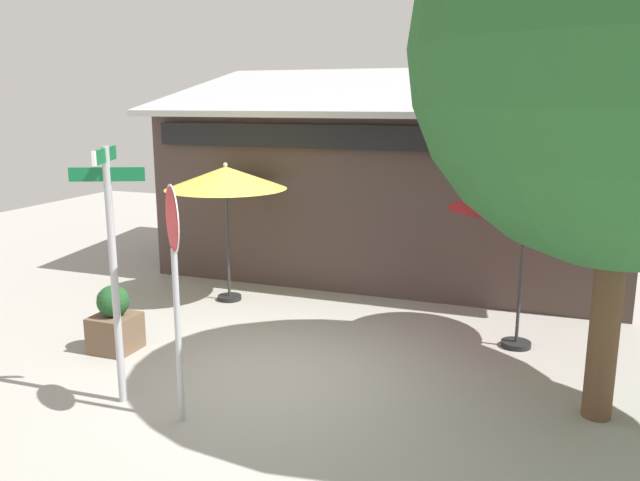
{
  "coord_description": "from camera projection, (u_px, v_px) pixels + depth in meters",
  "views": [
    {
      "loc": [
        3.19,
        -7.43,
        3.62
      ],
      "look_at": [
        -0.0,
        1.2,
        1.6
      ],
      "focal_mm": 35.7,
      "sensor_mm": 36.0,
      "label": 1
    }
  ],
  "objects": [
    {
      "name": "ground_plane",
      "position": [
        290.0,
        376.0,
        8.68
      ],
      "size": [
        28.0,
        28.0,
        0.1
      ],
      "primitive_type": "cube",
      "color": "#9E9B93"
    },
    {
      "name": "cafe_building",
      "position": [
        394.0,
        190.0,
        13.61
      ],
      "size": [
        9.69,
        4.79,
        4.4
      ],
      "color": "#473833",
      "rests_on": "ground"
    },
    {
      "name": "street_sign_post",
      "position": [
        112.0,
        251.0,
        7.44
      ],
      "size": [
        0.79,
        0.85,
        3.13
      ],
      "color": "#A8AAB2",
      "rests_on": "ground"
    },
    {
      "name": "stop_sign",
      "position": [
        174.0,
        260.0,
        6.98
      ],
      "size": [
        0.53,
        0.56,
        2.75
      ],
      "color": "#A8AAB2",
      "rests_on": "ground"
    },
    {
      "name": "patio_umbrella_mustard_left",
      "position": [
        226.0,
        179.0,
        11.37
      ],
      "size": [
        2.19,
        2.19,
        2.55
      ],
      "color": "black",
      "rests_on": "ground"
    },
    {
      "name": "patio_umbrella_crimson_center",
      "position": [
        526.0,
        198.0,
        9.1
      ],
      "size": [
        2.2,
        2.2,
        2.55
      ],
      "color": "black",
      "rests_on": "ground"
    },
    {
      "name": "sidewalk_planter",
      "position": [
        115.0,
        322.0,
        9.36
      ],
      "size": [
        0.61,
        0.61,
        1.0
      ],
      "color": "brown",
      "rests_on": "ground"
    }
  ]
}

